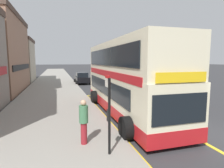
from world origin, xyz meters
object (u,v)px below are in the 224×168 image
object	(u,v)px
bus_stop_sign	(109,108)
pedestrian_waiting_near_sign	(84,120)
parked_car_white_distant	(100,72)
parked_car_black_behind	(82,78)
parked_car_teal_ahead	(96,69)
double_decker_bus	(126,80)

from	to	relation	value
bus_stop_sign	pedestrian_waiting_near_sign	xyz separation A→B (m)	(-0.71, 0.96, -0.64)
parked_car_white_distant	parked_car_black_behind	bearing A→B (deg)	69.29
parked_car_black_behind	parked_car_teal_ahead	bearing A→B (deg)	75.21
pedestrian_waiting_near_sign	double_decker_bus	bearing A→B (deg)	51.86
bus_stop_sign	parked_car_white_distant	xyz separation A→B (m)	(7.57, 35.06, -0.91)
parked_car_teal_ahead	parked_car_black_behind	bearing A→B (deg)	73.27
parked_car_white_distant	pedestrian_waiting_near_sign	size ratio (longest dim) A/B	2.46
parked_car_white_distant	parked_car_teal_ahead	distance (m)	15.59
parked_car_white_distant	pedestrian_waiting_near_sign	bearing A→B (deg)	77.91
double_decker_bus	parked_car_teal_ahead	world-z (taller)	double_decker_bus
parked_car_white_distant	parked_car_teal_ahead	bearing A→B (deg)	-97.42
parked_car_black_behind	parked_car_white_distant	xyz separation A→B (m)	(5.76, 14.05, 0.00)
double_decker_bus	pedestrian_waiting_near_sign	world-z (taller)	double_decker_bus
bus_stop_sign	parked_car_teal_ahead	world-z (taller)	bus_stop_sign
double_decker_bus	pedestrian_waiting_near_sign	size ratio (longest dim) A/B	6.40
parked_car_teal_ahead	pedestrian_waiting_near_sign	xyz separation A→B (m)	(-10.72, -49.50, 0.27)
pedestrian_waiting_near_sign	parked_car_black_behind	bearing A→B (deg)	82.81
parked_car_white_distant	bus_stop_sign	bearing A→B (deg)	79.38
bus_stop_sign	parked_car_black_behind	bearing A→B (deg)	85.06
double_decker_bus	bus_stop_sign	bearing A→B (deg)	-116.31
parked_car_white_distant	parked_car_teal_ahead	size ratio (longest dim) A/B	1.00
bus_stop_sign	parked_car_white_distant	bearing A→B (deg)	77.81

